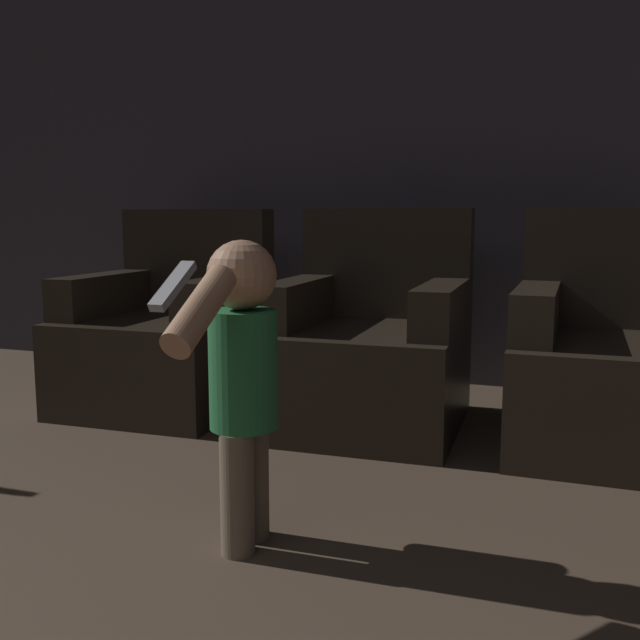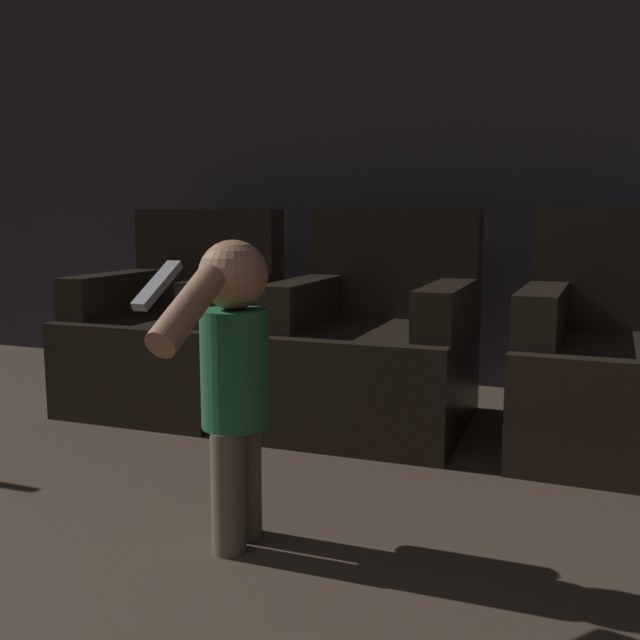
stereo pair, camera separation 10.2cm
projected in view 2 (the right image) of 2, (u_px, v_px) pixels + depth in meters
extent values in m
cube|color=#3D3842|center=(381.00, 150.00, 4.00)|extent=(8.40, 0.05, 2.60)
cube|color=black|center=(174.00, 360.00, 3.54)|extent=(0.83, 0.91, 0.45)
cube|color=black|center=(209.00, 258.00, 3.81)|extent=(0.81, 0.18, 0.52)
cube|color=black|center=(117.00, 293.00, 3.60)|extent=(0.17, 0.74, 0.20)
cube|color=black|center=(231.00, 298.00, 3.38)|extent=(0.17, 0.74, 0.20)
cube|color=black|center=(373.00, 377.00, 3.16)|extent=(0.83, 0.91, 0.45)
cube|color=black|center=(395.00, 263.00, 3.43)|extent=(0.81, 0.18, 0.52)
cube|color=black|center=(305.00, 301.00, 3.22)|extent=(0.18, 0.74, 0.20)
cube|color=black|center=(448.00, 308.00, 3.00)|extent=(0.18, 0.74, 0.20)
cube|color=black|center=(626.00, 398.00, 2.78)|extent=(0.82, 0.91, 0.45)
cube|color=black|center=(632.00, 269.00, 3.05)|extent=(0.81, 0.17, 0.52)
cube|color=black|center=(543.00, 312.00, 2.86)|extent=(0.17, 0.74, 0.20)
cylinder|color=brown|center=(228.00, 492.00, 1.97)|extent=(0.10, 0.10, 0.35)
cylinder|color=brown|center=(245.00, 479.00, 2.06)|extent=(0.10, 0.10, 0.35)
cylinder|color=#236638|center=(235.00, 369.00, 1.97)|extent=(0.19, 0.19, 0.33)
sphere|color=#A37556|center=(233.00, 275.00, 1.93)|extent=(0.19, 0.19, 0.19)
cylinder|color=#A37556|center=(254.00, 365.00, 2.08)|extent=(0.08, 0.08, 0.28)
cylinder|color=#A37556|center=(187.00, 309.00, 1.72)|extent=(0.08, 0.28, 0.21)
cube|color=#99999E|center=(158.00, 285.00, 1.60)|extent=(0.04, 0.16, 0.10)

